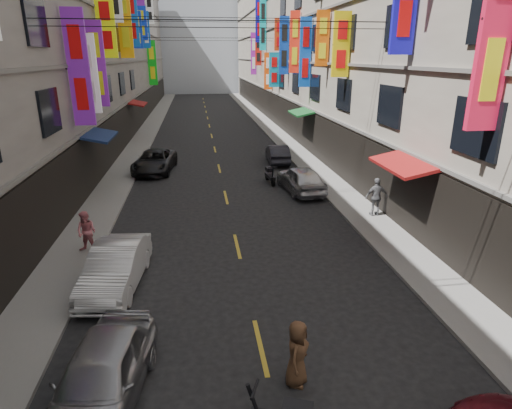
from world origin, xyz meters
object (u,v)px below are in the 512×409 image
object	(u,v)px
pedestrian_lfar	(87,232)
pedestrian_crossing	(297,353)
car_left_mid	(116,267)
pedestrian_rfar	(376,197)
car_right_mid	(301,179)
car_right_far	(278,154)
car_left_far	(155,161)
car_left_near	(101,376)
scooter_far_right	(270,175)

from	to	relation	value
pedestrian_lfar	pedestrian_crossing	distance (m)	9.51
car_left_mid	pedestrian_rfar	world-z (taller)	pedestrian_rfar
car_right_mid	car_right_far	bearing A→B (deg)	-96.38
car_left_mid	car_left_far	bearing A→B (deg)	96.02
car_left_far	pedestrian_crossing	xyz separation A→B (m)	(4.60, -19.11, 0.11)
car_left_near	car_left_far	size ratio (longest dim) A/B	0.85
pedestrian_lfar	scooter_far_right	bearing A→B (deg)	66.22
pedestrian_crossing	car_left_mid	bearing A→B (deg)	72.00
car_left_mid	pedestrian_crossing	world-z (taller)	pedestrian_crossing
scooter_far_right	pedestrian_rfar	xyz separation A→B (m)	(3.70, -6.11, 0.54)
scooter_far_right	car_left_mid	world-z (taller)	car_left_mid
car_left_near	pedestrian_crossing	bearing A→B (deg)	8.68
car_right_far	pedestrian_lfar	world-z (taller)	pedestrian_lfar
car_right_far	pedestrian_lfar	distance (m)	16.05
scooter_far_right	car_left_mid	xyz separation A→B (m)	(-6.67, -10.76, 0.23)
car_right_far	pedestrian_lfar	xyz separation A→B (m)	(-9.40, -13.00, 0.26)
scooter_far_right	pedestrian_lfar	world-z (taller)	pedestrian_lfar
car_left_near	car_left_mid	world-z (taller)	car_left_near
pedestrian_lfar	pedestrian_crossing	bearing A→B (deg)	-30.27
pedestrian_lfar	car_left_near	bearing A→B (deg)	-54.84
car_left_mid	pedestrian_rfar	xyz separation A→B (m)	(10.37, 4.65, 0.31)
car_left_far	pedestrian_crossing	distance (m)	19.65
car_left_mid	pedestrian_rfar	distance (m)	11.37
scooter_far_right	car_left_mid	distance (m)	12.66
car_left_far	car_left_near	bearing A→B (deg)	-81.81
scooter_far_right	pedestrian_rfar	distance (m)	7.17
car_right_mid	car_right_far	xyz separation A→B (m)	(0.00, 6.64, -0.09)
scooter_far_right	pedestrian_lfar	bearing A→B (deg)	40.32
car_right_mid	pedestrian_lfar	xyz separation A→B (m)	(-9.40, -6.37, 0.17)
car_right_mid	pedestrian_rfar	bearing A→B (deg)	112.88
scooter_far_right	car_right_mid	size ratio (longest dim) A/B	0.44
car_right_far	pedestrian_rfar	bearing A→B (deg)	105.63
car_right_far	car_left_near	bearing A→B (deg)	73.23
car_left_far	car_right_mid	distance (m)	9.63
pedestrian_rfar	pedestrian_crossing	world-z (taller)	pedestrian_rfar
scooter_far_right	pedestrian_crossing	world-z (taller)	pedestrian_crossing
car_left_near	pedestrian_crossing	xyz separation A→B (m)	(4.07, 0.04, 0.08)
car_right_mid	pedestrian_rfar	distance (m)	4.86
scooter_far_right	car_left_far	distance (m)	7.53
car_left_near	car_right_far	size ratio (longest dim) A/B	1.08
car_left_mid	pedestrian_lfar	distance (m)	2.88
pedestrian_lfar	pedestrian_rfar	size ratio (longest dim) A/B	0.88
scooter_far_right	car_left_far	size ratio (longest dim) A/B	0.38
car_left_mid	car_right_mid	world-z (taller)	car_right_mid
car_left_mid	car_right_mid	xyz separation A→B (m)	(8.00, 8.88, 0.04)
scooter_far_right	pedestrian_crossing	bearing A→B (deg)	77.16
car_left_near	pedestrian_rfar	world-z (taller)	pedestrian_rfar
car_left_far	pedestrian_crossing	world-z (taller)	pedestrian_crossing
car_left_near	pedestrian_lfar	world-z (taller)	pedestrian_lfar
scooter_far_right	pedestrian_rfar	size ratio (longest dim) A/B	1.05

